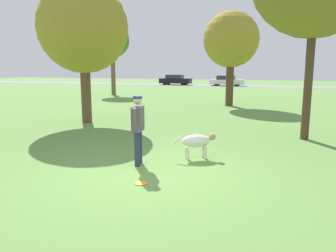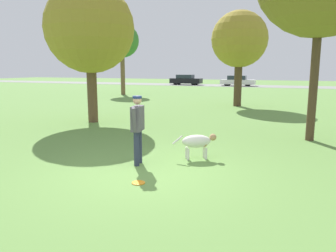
{
  "view_description": "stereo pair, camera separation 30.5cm",
  "coord_description": "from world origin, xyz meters",
  "px_view_note": "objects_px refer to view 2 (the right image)",
  "views": [
    {
      "loc": [
        2.77,
        -6.41,
        2.3
      ],
      "look_at": [
        0.12,
        1.05,
        0.9
      ],
      "focal_mm": 35.0,
      "sensor_mm": 36.0,
      "label": 1
    },
    {
      "loc": [
        3.05,
        -6.3,
        2.3
      ],
      "look_at": [
        0.12,
        1.05,
        0.9
      ],
      "focal_mm": 35.0,
      "sensor_mm": 36.0,
      "label": 2
    }
  ],
  "objects_px": {
    "person": "(138,124)",
    "frisbee": "(138,183)",
    "parked_car_black": "(186,80)",
    "parked_car_white": "(238,81)",
    "tree_mid_center": "(239,40)",
    "dog": "(198,142)",
    "tree_near_left": "(90,29)",
    "tree_far_left": "(122,41)"
  },
  "relations": [
    {
      "from": "parked_car_black",
      "to": "parked_car_white",
      "type": "distance_m",
      "value": 7.22
    },
    {
      "from": "tree_mid_center",
      "to": "parked_car_black",
      "type": "height_order",
      "value": "tree_mid_center"
    },
    {
      "from": "tree_far_left",
      "to": "dog",
      "type": "bearing_deg",
      "value": -55.45
    },
    {
      "from": "person",
      "to": "dog",
      "type": "bearing_deg",
      "value": 118.15
    },
    {
      "from": "frisbee",
      "to": "tree_near_left",
      "type": "relative_size",
      "value": 0.05
    },
    {
      "from": "frisbee",
      "to": "tree_near_left",
      "type": "xyz_separation_m",
      "value": [
        -5.31,
        6.17,
        3.9
      ]
    },
    {
      "from": "dog",
      "to": "tree_far_left",
      "type": "xyz_separation_m",
      "value": [
        -12.12,
        17.6,
        4.15
      ]
    },
    {
      "from": "dog",
      "to": "tree_near_left",
      "type": "bearing_deg",
      "value": 115.64
    },
    {
      "from": "dog",
      "to": "frisbee",
      "type": "relative_size",
      "value": 3.87
    },
    {
      "from": "person",
      "to": "tree_far_left",
      "type": "xyz_separation_m",
      "value": [
        -10.92,
        18.6,
        3.6
      ]
    },
    {
      "from": "tree_mid_center",
      "to": "person",
      "type": "bearing_deg",
      "value": -90.13
    },
    {
      "from": "dog",
      "to": "parked_car_black",
      "type": "xyz_separation_m",
      "value": [
        -12.45,
        35.83,
        0.25
      ]
    },
    {
      "from": "person",
      "to": "parked_car_black",
      "type": "distance_m",
      "value": 38.51
    },
    {
      "from": "tree_near_left",
      "to": "person",
      "type": "bearing_deg",
      "value": -46.6
    },
    {
      "from": "dog",
      "to": "parked_car_white",
      "type": "xyz_separation_m",
      "value": [
        -5.23,
        35.62,
        0.22
      ]
    },
    {
      "from": "person",
      "to": "parked_car_white",
      "type": "bearing_deg",
      "value": 174.52
    },
    {
      "from": "tree_mid_center",
      "to": "tree_far_left",
      "type": "relative_size",
      "value": 0.93
    },
    {
      "from": "tree_mid_center",
      "to": "frisbee",
      "type": "bearing_deg",
      "value": -87.72
    },
    {
      "from": "tree_near_left",
      "to": "parked_car_black",
      "type": "distance_m",
      "value": 32.69
    },
    {
      "from": "parked_car_black",
      "to": "person",
      "type": "bearing_deg",
      "value": -73.46
    },
    {
      "from": "frisbee",
      "to": "tree_near_left",
      "type": "bearing_deg",
      "value": 130.73
    },
    {
      "from": "dog",
      "to": "tree_near_left",
      "type": "relative_size",
      "value": 0.18
    },
    {
      "from": "person",
      "to": "dog",
      "type": "relative_size",
      "value": 1.58
    },
    {
      "from": "tree_near_left",
      "to": "parked_car_black",
      "type": "relative_size",
      "value": 1.32
    },
    {
      "from": "dog",
      "to": "tree_mid_center",
      "type": "distance_m",
      "value": 12.91
    },
    {
      "from": "tree_near_left",
      "to": "tree_mid_center",
      "type": "bearing_deg",
      "value": 60.58
    },
    {
      "from": "person",
      "to": "frisbee",
      "type": "distance_m",
      "value": 1.67
    },
    {
      "from": "parked_car_white",
      "to": "parked_car_black",
      "type": "bearing_deg",
      "value": 177.04
    },
    {
      "from": "person",
      "to": "tree_near_left",
      "type": "distance_m",
      "value": 7.44
    },
    {
      "from": "parked_car_black",
      "to": "parked_car_white",
      "type": "height_order",
      "value": "parked_car_black"
    },
    {
      "from": "tree_far_left",
      "to": "tree_near_left",
      "type": "distance_m",
      "value": 15.0
    },
    {
      "from": "parked_car_black",
      "to": "dog",
      "type": "bearing_deg",
      "value": -71.28
    },
    {
      "from": "tree_far_left",
      "to": "tree_mid_center",
      "type": "bearing_deg",
      "value": -25.57
    },
    {
      "from": "tree_mid_center",
      "to": "parked_car_white",
      "type": "bearing_deg",
      "value": 99.91
    },
    {
      "from": "person",
      "to": "tree_far_left",
      "type": "bearing_deg",
      "value": -161.34
    },
    {
      "from": "tree_near_left",
      "to": "tree_far_left",
      "type": "bearing_deg",
      "value": 114.52
    },
    {
      "from": "frisbee",
      "to": "parked_car_black",
      "type": "xyz_separation_m",
      "value": [
        -11.86,
        38.03,
        0.68
      ]
    },
    {
      "from": "parked_car_white",
      "to": "tree_far_left",
      "type": "bearing_deg",
      "value": -112.21
    },
    {
      "from": "person",
      "to": "frisbee",
      "type": "height_order",
      "value": "person"
    },
    {
      "from": "dog",
      "to": "parked_car_white",
      "type": "distance_m",
      "value": 36.0
    },
    {
      "from": "dog",
      "to": "frisbee",
      "type": "height_order",
      "value": "dog"
    },
    {
      "from": "person",
      "to": "frisbee",
      "type": "xyz_separation_m",
      "value": [
        0.61,
        -1.2,
        -0.98
      ]
    }
  ]
}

